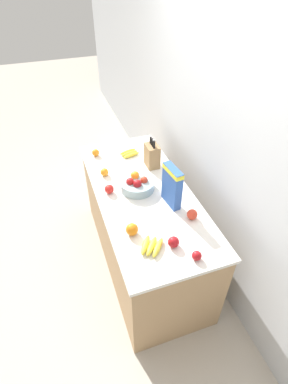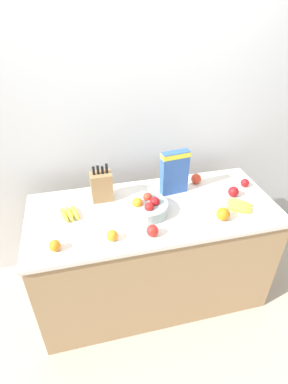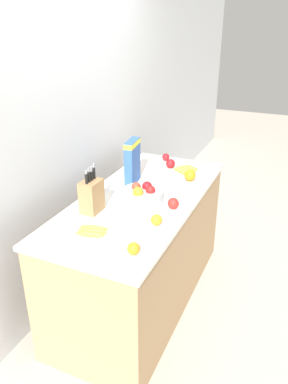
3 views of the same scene
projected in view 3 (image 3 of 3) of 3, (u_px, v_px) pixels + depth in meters
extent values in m
plane|color=#B2A899|center=(142.00, 295.00, 3.00)|extent=(14.00, 14.00, 0.00)
cube|color=silver|center=(65.00, 129.00, 2.68)|extent=(9.00, 0.06, 2.60)
cube|color=tan|center=(142.00, 251.00, 2.82)|extent=(1.71, 0.73, 0.85)
cube|color=silver|center=(141.00, 199.00, 2.64)|extent=(1.74, 0.76, 0.03)
cube|color=#937047|center=(92.00, 196.00, 2.39)|extent=(0.15, 0.11, 0.21)
cylinder|color=black|center=(86.00, 179.00, 2.29)|extent=(0.02, 0.02, 0.06)
cube|color=silver|center=(86.00, 172.00, 2.27)|extent=(0.01, 0.00, 0.03)
cylinder|color=black|center=(89.00, 177.00, 2.32)|extent=(0.02, 0.02, 0.07)
cube|color=silver|center=(89.00, 170.00, 2.30)|extent=(0.01, 0.00, 0.03)
cylinder|color=black|center=(92.00, 176.00, 2.34)|extent=(0.02, 0.02, 0.06)
cube|color=silver|center=(91.00, 169.00, 2.32)|extent=(0.01, 0.00, 0.04)
cylinder|color=black|center=(94.00, 173.00, 2.36)|extent=(0.02, 0.02, 0.07)
cube|color=silver|center=(94.00, 165.00, 2.34)|extent=(0.01, 0.00, 0.03)
cube|color=#2D56A8|center=(132.00, 162.00, 2.79)|extent=(0.21, 0.09, 0.34)
cube|color=yellow|center=(132.00, 144.00, 2.73)|extent=(0.21, 0.09, 0.04)
cylinder|color=#99B2B7|center=(142.00, 196.00, 2.56)|extent=(0.29, 0.29, 0.08)
sphere|color=#A31419|center=(147.00, 186.00, 2.57)|extent=(0.07, 0.07, 0.07)
sphere|color=red|center=(136.00, 187.00, 2.57)|extent=(0.06, 0.06, 0.06)
sphere|color=orange|center=(138.00, 192.00, 2.48)|extent=(0.07, 0.07, 0.07)
sphere|color=red|center=(151.00, 190.00, 2.51)|extent=(0.06, 0.06, 0.06)
ellipsoid|color=yellow|center=(189.00, 171.00, 3.02)|extent=(0.17, 0.13, 0.04)
ellipsoid|color=yellow|center=(186.00, 169.00, 3.05)|extent=(0.16, 0.14, 0.04)
ellipsoid|color=yellow|center=(183.00, 168.00, 3.09)|extent=(0.16, 0.14, 0.04)
ellipsoid|color=yellow|center=(94.00, 228.00, 2.20)|extent=(0.07, 0.18, 0.03)
ellipsoid|color=yellow|center=(92.00, 231.00, 2.17)|extent=(0.07, 0.18, 0.03)
ellipsoid|color=yellow|center=(90.00, 234.00, 2.14)|extent=(0.08, 0.18, 0.03)
sphere|color=#A31419|center=(170.00, 164.00, 3.12)|extent=(0.08, 0.08, 0.08)
sphere|color=red|center=(135.00, 167.00, 3.05)|extent=(0.08, 0.08, 0.08)
sphere|color=red|center=(173.00, 203.00, 2.45)|extent=(0.08, 0.08, 0.08)
sphere|color=#A31419|center=(166.00, 157.00, 3.29)|extent=(0.07, 0.07, 0.07)
sphere|color=orange|center=(134.00, 249.00, 1.97)|extent=(0.07, 0.07, 0.07)
sphere|color=orange|center=(156.00, 220.00, 2.26)|extent=(0.07, 0.07, 0.07)
sphere|color=orange|center=(190.00, 175.00, 2.87)|extent=(0.09, 0.09, 0.09)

